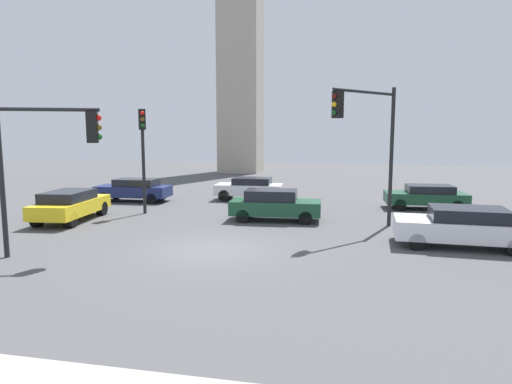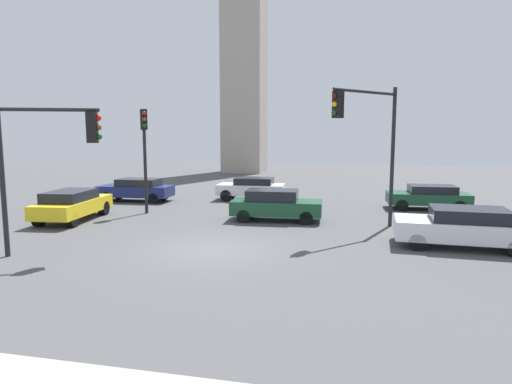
{
  "view_description": "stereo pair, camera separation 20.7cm",
  "coord_description": "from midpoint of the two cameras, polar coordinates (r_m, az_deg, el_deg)",
  "views": [
    {
      "loc": [
        4.49,
        -14.17,
        3.91
      ],
      "look_at": [
        1.14,
        2.04,
        1.76
      ],
      "focal_mm": 30.97,
      "sensor_mm": 36.0,
      "label": 1
    },
    {
      "loc": [
        4.69,
        -14.13,
        3.91
      ],
      "look_at": [
        1.14,
        2.04,
        1.76
      ],
      "focal_mm": 30.97,
      "sensor_mm": 36.0,
      "label": 2
    }
  ],
  "objects": [
    {
      "name": "car_1",
      "position": [
        20.2,
        2.81,
        -1.64
      ],
      "size": [
        4.18,
        1.9,
        1.42
      ],
      "rotation": [
        0.0,
        0.0,
        0.05
      ],
      "color": "#19472D",
      "rests_on": "ground_plane"
    },
    {
      "name": "ground_plane",
      "position": [
        15.38,
        -5.46,
        -7.37
      ],
      "size": [
        92.07,
        92.07,
        0.0
      ],
      "primitive_type": "plane",
      "color": "#4C4C4F"
    },
    {
      "name": "skyline_tower",
      "position": [
        47.88,
        -1.39,
        19.7
      ],
      "size": [
        4.1,
        4.1,
        28.24
      ],
      "primitive_type": "cube",
      "color": "#A89E8E",
      "rests_on": "ground_plane"
    },
    {
      "name": "car_2",
      "position": [
        21.87,
        -22.39,
        -1.47
      ],
      "size": [
        2.28,
        4.52,
        1.41
      ],
      "rotation": [
        0.0,
        0.0,
        1.67
      ],
      "color": "yellow",
      "rests_on": "ground_plane"
    },
    {
      "name": "car_3",
      "position": [
        26.48,
        -0.35,
        0.52
      ],
      "size": [
        4.03,
        1.9,
        1.37
      ],
      "rotation": [
        0.0,
        0.0,
        3.18
      ],
      "color": "silver",
      "rests_on": "ground_plane"
    },
    {
      "name": "traffic_light_1",
      "position": [
        18.32,
        14.66,
        7.95
      ],
      "size": [
        2.55,
        2.93,
        5.88
      ],
      "rotation": [
        0.0,
        0.0,
        -2.28
      ],
      "color": "black",
      "rests_on": "ground_plane"
    },
    {
      "name": "car_5",
      "position": [
        17.05,
        25.51,
        -4.07
      ],
      "size": [
        4.53,
        2.19,
        1.4
      ],
      "rotation": [
        0.0,
        0.0,
        3.09
      ],
      "color": "silver",
      "rests_on": "ground_plane"
    },
    {
      "name": "traffic_light_2",
      "position": [
        22.53,
        -13.96,
        6.37
      ],
      "size": [
        0.44,
        0.49,
        5.16
      ],
      "rotation": [
        0.0,
        0.0,
        -1.02
      ],
      "color": "black",
      "rests_on": "ground_plane"
    },
    {
      "name": "traffic_light_0",
      "position": [
        15.56,
        -24.89,
        5.24
      ],
      "size": [
        3.0,
        1.27,
        4.91
      ],
      "rotation": [
        0.0,
        0.0,
        0.36
      ],
      "color": "black",
      "rests_on": "ground_plane"
    },
    {
      "name": "car_4",
      "position": [
        24.99,
        21.62,
        -0.53
      ],
      "size": [
        4.18,
        1.99,
        1.28
      ],
      "rotation": [
        0.0,
        0.0,
        3.18
      ],
      "color": "#19472D",
      "rests_on": "ground_plane"
    },
    {
      "name": "car_0",
      "position": [
        27.03,
        -14.96,
        0.35
      ],
      "size": [
        4.33,
        1.86,
        1.35
      ],
      "rotation": [
        0.0,
        0.0,
        3.18
      ],
      "color": "navy",
      "rests_on": "ground_plane"
    }
  ]
}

